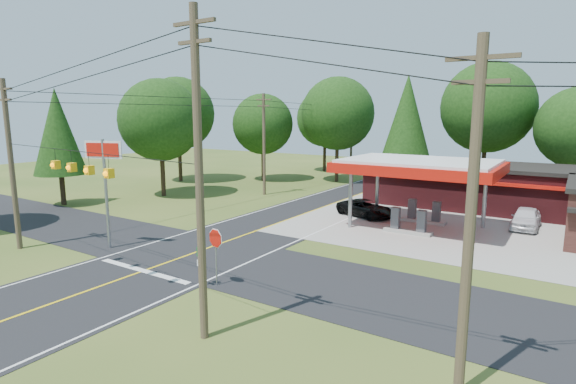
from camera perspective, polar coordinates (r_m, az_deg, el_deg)
The scene contains 18 objects.
ground at distance 26.91m, azimuth -11.89°, elevation -7.63°, with size 120.00×120.00×0.00m, color #3A511C.
main_highway at distance 26.90m, azimuth -11.89°, elevation -7.61°, with size 8.00×120.00×0.02m, color black.
cross_road at distance 26.90m, azimuth -11.89°, elevation -7.60°, with size 70.00×7.00×0.02m, color black.
lane_center_yellow at distance 26.90m, azimuth -11.89°, elevation -7.58°, with size 0.15×110.00×0.00m, color yellow.
gas_canopy at distance 32.61m, azimuth 16.30°, elevation 2.90°, with size 10.60×7.40×4.88m.
convenience_store at distance 42.29m, azimuth 21.39°, elevation 0.91°, with size 16.40×7.55×3.80m.
utility_pole_near_right at distance 15.58m, azimuth -11.23°, elevation 2.19°, with size 1.80×0.30×11.50m.
utility_pole_near_left at distance 30.83m, azimuth -31.72°, elevation 3.20°, with size 1.80×0.30×10.00m.
utility_pole_far_left at distance 44.70m, azimuth -3.07°, elevation 6.26°, with size 1.80×0.30×10.00m.
utility_pole_right_b at distance 13.05m, azimuth 22.15°, elevation -3.20°, with size 1.80×0.30×10.00m.
utility_pole_north at distance 58.64m, azimuth 8.05°, elevation 6.58°, with size 0.30×0.30×9.50m.
overhead_beacons at distance 22.82m, azimuth -24.98°, elevation 4.48°, with size 17.04×2.04×1.03m.
treeline_backdrop at distance 45.54m, azimuth 10.63°, elevation 9.05°, with size 70.27×51.59×13.30m.
suv_car at distance 35.93m, azimuth 9.76°, elevation -2.07°, with size 4.75×4.75×1.32m, color black.
sedan_car at distance 35.88m, azimuth 27.96°, elevation -2.97°, with size 4.35×4.35×1.48m, color white.
big_stop_sign at distance 28.46m, azimuth -22.29°, elevation 2.78°, with size 2.33×0.86×6.56m.
octagonal_stop_sign at distance 21.23m, azimuth -9.19°, elevation -6.37°, with size 0.95×0.21×2.79m.
route_sign_post at distance 21.45m, azimuth -11.07°, elevation -8.50°, with size 0.45×0.11×2.18m.
Camera 1 is at (18.30, -18.04, 7.98)m, focal length 28.00 mm.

